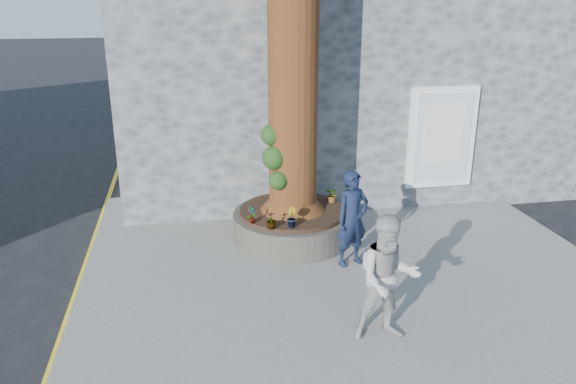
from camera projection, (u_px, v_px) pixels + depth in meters
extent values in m
plane|color=black|center=(267.00, 298.00, 9.02)|extent=(120.00, 120.00, 0.00)
cube|color=slate|center=(341.00, 260.00, 10.19)|extent=(9.00, 8.00, 0.12)
cube|color=yellow|center=(79.00, 285.00, 9.42)|extent=(0.10, 30.00, 0.01)
cube|color=#484C4D|center=(318.00, 58.00, 15.13)|extent=(10.00, 8.00, 6.00)
cube|color=white|center=(442.00, 137.00, 12.11)|extent=(1.50, 0.12, 2.20)
cube|color=silver|center=(443.00, 138.00, 12.05)|extent=(1.25, 0.04, 1.95)
cube|color=silver|center=(444.00, 134.00, 12.00)|extent=(0.90, 0.02, 1.30)
cylinder|color=black|center=(293.00, 225.00, 10.89)|extent=(2.30, 2.30, 0.52)
cylinder|color=black|center=(293.00, 211.00, 10.79)|extent=(2.04, 2.04, 0.08)
cylinder|color=#412310|center=(293.00, 4.00, 9.52)|extent=(0.90, 0.90, 7.50)
cone|color=#412310|center=(293.00, 192.00, 10.66)|extent=(1.24, 1.24, 0.70)
sphere|color=#163612|center=(274.00, 158.00, 10.16)|extent=(0.44, 0.44, 0.44)
sphere|color=#163612|center=(279.00, 180.00, 10.21)|extent=(0.36, 0.36, 0.36)
sphere|color=#163612|center=(272.00, 135.00, 10.13)|extent=(0.40, 0.40, 0.40)
imported|color=black|center=(352.00, 219.00, 9.65)|extent=(0.72, 0.58, 1.71)
imported|color=#A9A7A2|center=(388.00, 279.00, 7.51)|extent=(0.93, 0.75, 1.80)
cube|color=white|center=(370.00, 260.00, 9.73)|extent=(0.21, 0.13, 0.28)
imported|color=gray|center=(252.00, 215.00, 10.06)|extent=(0.20, 0.20, 0.32)
imported|color=gray|center=(291.00, 217.00, 9.89)|extent=(0.21, 0.22, 0.37)
imported|color=gray|center=(271.00, 220.00, 9.84)|extent=(0.21, 0.21, 0.32)
imported|color=gray|center=(333.00, 195.00, 11.08)|extent=(0.36, 0.37, 0.32)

